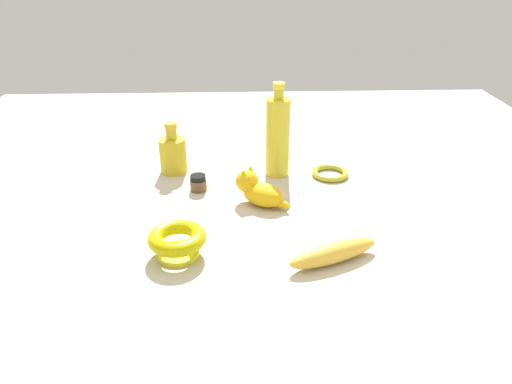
{
  "coord_description": "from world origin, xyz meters",
  "views": [
    {
      "loc": [
        -1.01,
        0.04,
        0.56
      ],
      "look_at": [
        0.0,
        0.0,
        0.04
      ],
      "focal_mm": 34.34,
      "sensor_mm": 36.0,
      "label": 1
    }
  ],
  "objects_px": {
    "bangle": "(330,173)",
    "banana": "(333,253)",
    "bowl": "(177,240)",
    "nail_polish_jar": "(198,183)",
    "cat_figurine": "(258,190)",
    "bottle_short": "(173,154)",
    "bottle_tall": "(278,136)"
  },
  "relations": [
    {
      "from": "bangle",
      "to": "banana",
      "type": "relative_size",
      "value": 0.5
    },
    {
      "from": "bowl",
      "to": "nail_polish_jar",
      "type": "relative_size",
      "value": 2.76
    },
    {
      "from": "banana",
      "to": "nail_polish_jar",
      "type": "relative_size",
      "value": 4.65
    },
    {
      "from": "bowl",
      "to": "bangle",
      "type": "bearing_deg",
      "value": -45.58
    },
    {
      "from": "bangle",
      "to": "cat_figurine",
      "type": "distance_m",
      "value": 0.25
    },
    {
      "from": "nail_polish_jar",
      "to": "bangle",
      "type": "bearing_deg",
      "value": -78.24
    },
    {
      "from": "banana",
      "to": "bottle_short",
      "type": "bearing_deg",
      "value": 106.53
    },
    {
      "from": "cat_figurine",
      "to": "nail_polish_jar",
      "type": "xyz_separation_m",
      "value": [
        0.08,
        0.15,
        -0.02
      ]
    },
    {
      "from": "bottle_tall",
      "to": "bottle_short",
      "type": "distance_m",
      "value": 0.29
    },
    {
      "from": "nail_polish_jar",
      "to": "bottle_short",
      "type": "distance_m",
      "value": 0.14
    },
    {
      "from": "banana",
      "to": "bottle_short",
      "type": "distance_m",
      "value": 0.57
    },
    {
      "from": "banana",
      "to": "bowl",
      "type": "bearing_deg",
      "value": 150.94
    },
    {
      "from": "bowl",
      "to": "banana",
      "type": "relative_size",
      "value": 0.59
    },
    {
      "from": "bowl",
      "to": "nail_polish_jar",
      "type": "height_order",
      "value": "bowl"
    },
    {
      "from": "banana",
      "to": "nail_polish_jar",
      "type": "height_order",
      "value": "same"
    },
    {
      "from": "bottle_tall",
      "to": "bangle",
      "type": "bearing_deg",
      "value": -96.84
    },
    {
      "from": "bottle_tall",
      "to": "nail_polish_jar",
      "type": "xyz_separation_m",
      "value": [
        -0.09,
        0.21,
        -0.09
      ]
    },
    {
      "from": "bangle",
      "to": "bottle_tall",
      "type": "xyz_separation_m",
      "value": [
        0.02,
        0.14,
        0.1
      ]
    },
    {
      "from": "bangle",
      "to": "bottle_tall",
      "type": "bearing_deg",
      "value": 83.16
    },
    {
      "from": "bangle",
      "to": "bottle_short",
      "type": "bearing_deg",
      "value": 84.18
    },
    {
      "from": "bottle_tall",
      "to": "bowl",
      "type": "relative_size",
      "value": 2.16
    },
    {
      "from": "bottle_short",
      "to": "bottle_tall",
      "type": "bearing_deg",
      "value": -95.3
    },
    {
      "from": "bangle",
      "to": "bottle_short",
      "type": "height_order",
      "value": "bottle_short"
    },
    {
      "from": "bowl",
      "to": "bottle_short",
      "type": "bearing_deg",
      "value": 7.46
    },
    {
      "from": "bowl",
      "to": "bottle_short",
      "type": "relative_size",
      "value": 0.83
    },
    {
      "from": "bowl",
      "to": "bottle_tall",
      "type": "bearing_deg",
      "value": -30.95
    },
    {
      "from": "cat_figurine",
      "to": "bangle",
      "type": "bearing_deg",
      "value": -53.32
    },
    {
      "from": "cat_figurine",
      "to": "bottle_short",
      "type": "bearing_deg",
      "value": 49.21
    },
    {
      "from": "bottle_tall",
      "to": "cat_figurine",
      "type": "bearing_deg",
      "value": 160.79
    },
    {
      "from": "bottle_tall",
      "to": "cat_figurine",
      "type": "height_order",
      "value": "bottle_tall"
    },
    {
      "from": "bangle",
      "to": "nail_polish_jar",
      "type": "distance_m",
      "value": 0.36
    },
    {
      "from": "bottle_tall",
      "to": "nail_polish_jar",
      "type": "distance_m",
      "value": 0.24
    }
  ]
}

